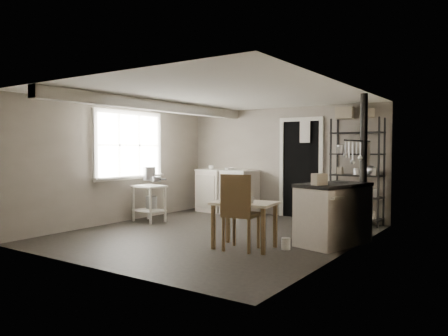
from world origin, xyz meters
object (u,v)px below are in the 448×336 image
Objects in this scene: prep_table at (149,201)px; stockpot at (149,174)px; base_cabinets at (227,192)px; shelf_rack at (357,174)px; chair at (241,216)px; flour_sack at (326,211)px; stove at (333,215)px; work_table at (245,222)px.

prep_table is 0.55m from stockpot.
stockpot is 0.18× the size of base_cabinets.
shelf_rack reaches higher than chair.
shelf_rack reaches higher than flour_sack.
prep_table is at bearing -148.54° from flour_sack.
chair is (2.76, -1.01, 0.08)m from prep_table.
stove reaches higher than work_table.
base_cabinets is at bearing 128.02° from work_table.
stove is 2.29× the size of flour_sack.
prep_table is 0.36× the size of shelf_rack.
stockpot is 3.02m from work_table.
chair is at bearing -116.82° from stove.
work_table is at bearing -101.07° from shelf_rack.
prep_table is at bearing 161.85° from work_table.
work_table is at bearing -18.15° from prep_table.
stockpot is 3.52m from flour_sack.
prep_table is 0.49× the size of base_cabinets.
stove is 1.36m from work_table.
stove is at bearing -79.79° from shelf_rack.
base_cabinets is 2.89× the size of flour_sack.
chair reaches higher than base_cabinets.
stockpot reaches higher than prep_table.
prep_table is 0.81× the size of work_table.
chair is (-0.70, -3.00, -0.46)m from shelf_rack.
work_table is 1.73× the size of flour_sack.
shelf_rack reaches higher than base_cabinets.
work_table is (2.16, -2.76, -0.08)m from base_cabinets.
stockpot is 3.05m from chair.
chair reaches higher than flour_sack.
stockpot is at bearing 161.00° from work_table.
chair is at bearing -20.10° from prep_table.
shelf_rack reaches higher than prep_table.
prep_table is 2.89m from work_table.
shelf_rack is 1.85× the size of chair.
stockpot is at bearing 149.42° from chair.
chair is (0.01, -0.11, 0.10)m from work_table.
stockpot reaches higher than chair.
stove is at bearing -0.03° from stockpot.
flour_sack is (2.34, -0.07, -0.22)m from base_cabinets.
prep_table is 3.43m from flour_sack.
stove reaches higher than prep_table.
stove is 1.43m from chair.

